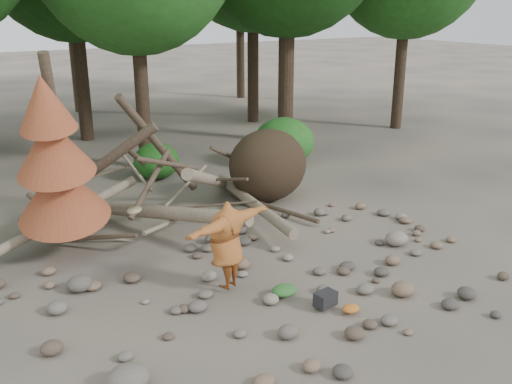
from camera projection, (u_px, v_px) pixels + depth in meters
ground at (276, 286)px, 11.00m from camera, size 120.00×120.00×0.00m
deadfall_pile at (251, 170)px, 15.12m from camera, size 8.55×5.24×3.30m
dead_conifer at (56, 163)px, 11.47m from camera, size 2.06×2.16×4.35m
bush_mid at (156, 161)px, 17.49m from camera, size 1.40×1.40×1.12m
bush_right at (284, 142)px, 18.88m from camera, size 2.00×2.00×1.60m
frisbee_thrower at (227, 245)px, 10.54m from camera, size 2.77×1.29×1.72m
backpack at (325, 302)px, 10.15m from camera, size 0.42×0.32×0.26m
cloth_green at (284, 293)px, 10.54m from camera, size 0.49×0.41×0.18m
cloth_orange at (351, 311)px, 9.98m from camera, size 0.32×0.26×0.12m
boulder_front_left at (128, 378)px, 8.00m from camera, size 0.62×0.55×0.37m
boulder_front_right at (403, 289)px, 10.59m from camera, size 0.45×0.41×0.27m
boulder_mid_right at (397, 238)px, 12.78m from camera, size 0.53×0.48×0.32m
boulder_mid_left at (80, 283)px, 10.76m from camera, size 0.51×0.45×0.30m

